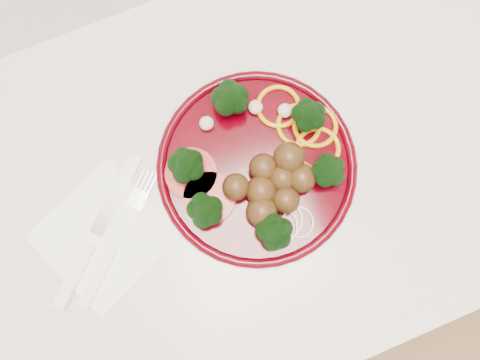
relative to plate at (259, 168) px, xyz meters
name	(u,v)px	position (x,y,z in m)	size (l,w,h in m)	color
counter	(216,217)	(-0.09, 0.01, -0.47)	(2.40, 0.60, 0.90)	beige
plate	(259,168)	(0.00, 0.00, 0.00)	(0.29, 0.29, 0.06)	#3D0008
napkin	(105,236)	(-0.24, 0.00, -0.02)	(0.16, 0.16, 0.00)	white
knife	(88,250)	(-0.26, -0.01, -0.01)	(0.18, 0.17, 0.01)	silver
fork	(106,262)	(-0.24, -0.04, -0.01)	(0.16, 0.15, 0.01)	white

